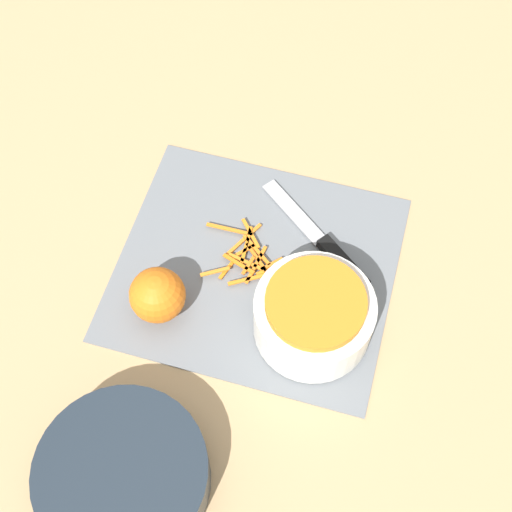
{
  "coord_description": "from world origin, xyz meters",
  "views": [
    {
      "loc": [
        -0.13,
        0.47,
        0.91
      ],
      "look_at": [
        0.0,
        0.0,
        0.04
      ],
      "focal_mm": 50.0,
      "sensor_mm": 36.0,
      "label": 1
    }
  ],
  "objects": [
    {
      "name": "ground_plane",
      "position": [
        0.0,
        0.0,
        0.0
      ],
      "size": [
        4.0,
        4.0,
        0.0
      ],
      "primitive_type": "plane",
      "color": "tan"
    },
    {
      "name": "bowl_speckled",
      "position": [
        -0.1,
        0.07,
        0.05
      ],
      "size": [
        0.16,
        0.16,
        0.09
      ],
      "color": "silver",
      "rests_on": "cutting_board"
    },
    {
      "name": "peel_pile",
      "position": [
        0.01,
        -0.01,
        0.01
      ],
      "size": [
        0.14,
        0.11,
        0.01
      ],
      "color": "orange",
      "rests_on": "cutting_board"
    },
    {
      "name": "orange_left",
      "position": [
        0.11,
        0.1,
        0.04
      ],
      "size": [
        0.08,
        0.08,
        0.08
      ],
      "color": "orange",
      "rests_on": "cutting_board"
    },
    {
      "name": "knife",
      "position": [
        -0.1,
        -0.05,
        0.01
      ],
      "size": [
        0.19,
        0.16,
        0.02
      ],
      "rotation": [
        0.0,
        0.0,
        -0.66
      ],
      "color": "black",
      "rests_on": "cutting_board"
    },
    {
      "name": "bowl_dark",
      "position": [
        0.07,
        0.33,
        0.03
      ],
      "size": [
        0.21,
        0.21,
        0.06
      ],
      "color": "#1E2833",
      "rests_on": "ground_plane"
    },
    {
      "name": "cutting_board",
      "position": [
        0.0,
        0.0,
        0.0
      ],
      "size": [
        0.39,
        0.35,
        0.01
      ],
      "color": "slate",
      "rests_on": "ground_plane"
    }
  ]
}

